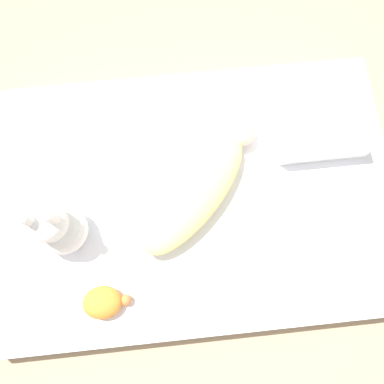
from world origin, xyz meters
The scene contains 6 objects.
ground_plane centered at (0.00, 0.00, 0.00)m, with size 12.00×12.00×0.00m, color #9E8466.
bed_mattress centered at (0.00, 0.00, 0.08)m, with size 1.47×0.96×0.16m.
swaddled_baby centered at (0.03, 0.00, 0.22)m, with size 0.48×0.51×0.13m.
pillow centered at (0.49, 0.24, 0.22)m, with size 0.31×0.34×0.12m.
bunny_plush centered at (-0.43, -0.10, 0.28)m, with size 0.17×0.17×0.31m.
turtle_plush centered at (-0.31, -0.34, 0.20)m, with size 0.15×0.10×0.08m.
Camera 1 is at (-0.03, -0.33, 1.44)m, focal length 35.00 mm.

